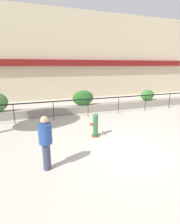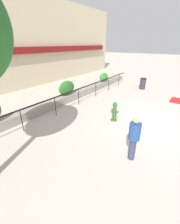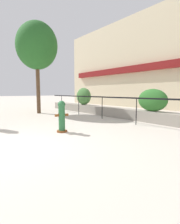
{
  "view_description": "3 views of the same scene",
  "coord_description": "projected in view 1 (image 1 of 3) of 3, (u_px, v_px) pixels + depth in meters",
  "views": [
    {
      "loc": [
        -3.47,
        -5.13,
        3.15
      ],
      "look_at": [
        -0.61,
        2.85,
        0.87
      ],
      "focal_mm": 28.0,
      "sensor_mm": 36.0,
      "label": 1
    },
    {
      "loc": [
        -7.55,
        -1.41,
        3.94
      ],
      "look_at": [
        -1.37,
        2.97,
        0.44
      ],
      "focal_mm": 24.0,
      "sensor_mm": 36.0,
      "label": 2
    },
    {
      "loc": [
        4.54,
        -1.07,
        1.37
      ],
      "look_at": [
        -1.24,
        3.41,
        0.53
      ],
      "focal_mm": 28.0,
      "sensor_mm": 36.0,
      "label": 3
    }
  ],
  "objects": [
    {
      "name": "fence_railing_segment",
      "position": [
        88.0,
        101.0,
        10.81
      ],
      "size": [
        15.0,
        0.05,
        1.15
      ],
      "color": "black",
      "rests_on": "ground"
    },
    {
      "name": "building_facade",
      "position": [
        63.0,
        56.0,
        16.48
      ],
      "size": [
        30.0,
        1.36,
        8.0
      ],
      "color": "beige",
      "rests_on": "ground"
    },
    {
      "name": "hedge_bush_2",
      "position": [
        147.0,
        95.0,
        13.55
      ],
      "size": [
        1.13,
        0.67,
        0.81
      ],
      "primitive_type": "ellipsoid",
      "color": "#387F33",
      "rests_on": "planter_wall_low"
    },
    {
      "name": "ground_plane",
      "position": [
        130.0,
        151.0,
        6.62
      ],
      "size": [
        120.0,
        120.0,
        0.0
      ],
      "primitive_type": "plane",
      "color": "beige"
    },
    {
      "name": "planter_wall_low",
      "position": [
        83.0,
        109.0,
        12.0
      ],
      "size": [
        18.0,
        0.7,
        0.5
      ],
      "primitive_type": "cube",
      "color": "gray",
      "rests_on": "ground"
    },
    {
      "name": "fire_hydrant",
      "position": [
        95.0,
        125.0,
        7.86
      ],
      "size": [
        0.46,
        0.48,
        1.08
      ],
      "color": "brown",
      "rests_on": "ground"
    },
    {
      "name": "hedge_bush_1",
      "position": [
        83.0,
        98.0,
        11.82
      ],
      "size": [
        1.47,
        0.58,
        1.02
      ],
      "primitive_type": "ellipsoid",
      "color": "#2D6B28",
      "rests_on": "planter_wall_low"
    },
    {
      "name": "pedestrian",
      "position": [
        46.0,
        140.0,
        5.23
      ],
      "size": [
        0.56,
        0.56,
        1.73
      ],
      "color": "#383D56",
      "rests_on": "ground"
    }
  ]
}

